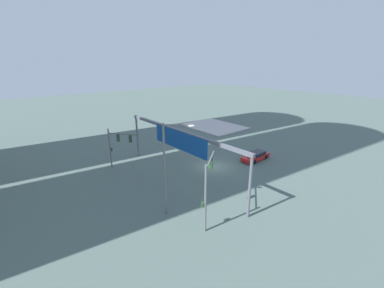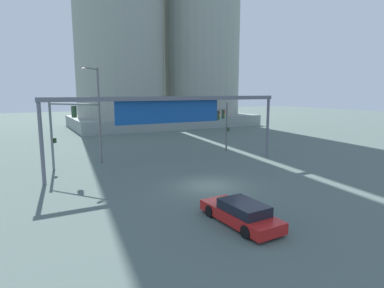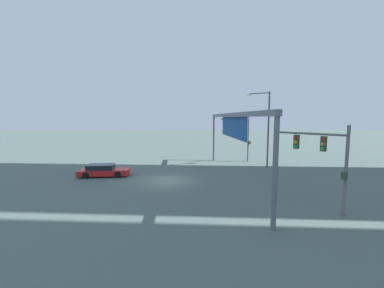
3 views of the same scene
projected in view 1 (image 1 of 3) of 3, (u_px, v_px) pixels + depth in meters
name	position (u px, v px, depth m)	size (l,w,h in m)	color
ground_plane	(214.00, 166.00, 34.84)	(197.65, 197.65, 0.00)	#4F625B
sidewalk_corner	(214.00, 126.00, 56.24)	(12.66, 10.04, 0.15)	#B5B2B3
traffic_signal_near_corner	(208.00, 182.00, 21.39)	(3.39, 4.62, 6.15)	slate
traffic_signal_opposite_side	(117.00, 142.00, 33.29)	(3.77, 2.85, 5.48)	#5F5E60
streetlamp_curved_arm	(168.00, 164.00, 22.51)	(1.92, 2.31, 8.87)	slate
overhead_sign_gantry	(179.00, 139.00, 29.46)	(21.39, 0.43, 6.32)	slate
sedan_car_approaching	(256.00, 156.00, 37.09)	(2.03, 4.94, 1.21)	red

